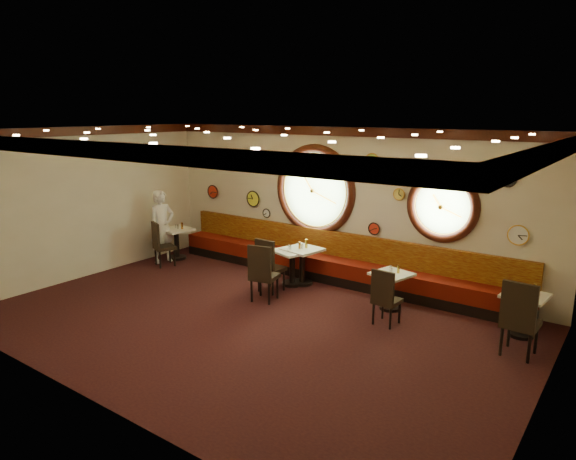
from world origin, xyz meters
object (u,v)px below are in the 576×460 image
(table_e, at_px, (524,310))
(condiment_d_pepper, at_px, (391,271))
(condiment_a_bottle, at_px, (182,226))
(condiment_d_salt, at_px, (391,268))
(condiment_d_bottle, at_px, (398,269))
(condiment_a_pepper, at_px, (178,227))
(condiment_c_salt, at_px, (302,246))
(condiment_c_bottle, at_px, (306,244))
(chair_a, at_px, (160,241))
(condiment_e_bottle, at_px, (535,289))
(chair_d, at_px, (385,294))
(condiment_e_salt, at_px, (524,289))
(table_b, at_px, (292,263))
(table_c, at_px, (302,262))
(condiment_e_pepper, at_px, (528,294))
(table_a, at_px, (177,240))
(condiment_c_pepper, at_px, (302,246))
(table_d, at_px, (391,286))
(chair_b, at_px, (268,262))
(condiment_a_salt, at_px, (176,226))
(chair_e, at_px, (520,314))
(waiter, at_px, (162,226))
(condiment_b_salt, at_px, (289,247))
(condiment_b_pepper, at_px, (290,248))
(chair_c, at_px, (262,270))
(condiment_b_bottle, at_px, (300,246))

(table_e, distance_m, condiment_d_pepper, 2.22)
(table_e, bearing_deg, condiment_a_bottle, -179.10)
(condiment_d_salt, height_order, condiment_a_bottle, condiment_a_bottle)
(condiment_d_pepper, xyz_separation_m, condiment_d_bottle, (0.10, 0.08, 0.03))
(condiment_a_pepper, bearing_deg, condiment_c_salt, 3.98)
(condiment_c_salt, height_order, condiment_c_bottle, condiment_c_bottle)
(chair_a, relative_size, condiment_e_bottle, 3.68)
(chair_d, height_order, condiment_e_salt, chair_d)
(table_b, distance_m, table_c, 0.21)
(table_c, relative_size, condiment_e_pepper, 8.40)
(table_c, bearing_deg, condiment_a_bottle, -177.20)
(condiment_d_salt, relative_size, condiment_e_bottle, 0.64)
(chair_a, height_order, condiment_e_pepper, chair_a)
(condiment_e_bottle, bearing_deg, condiment_d_bottle, -175.17)
(chair_d, height_order, condiment_a_bottle, chair_d)
(table_a, bearing_deg, condiment_c_pepper, 3.46)
(condiment_a_bottle, bearing_deg, table_d, -0.52)
(chair_b, xyz_separation_m, condiment_a_salt, (-3.30, 0.61, 0.17))
(chair_e, bearing_deg, waiter, -179.21)
(chair_e, distance_m, condiment_b_salt, 4.64)
(condiment_b_salt, height_order, condiment_d_bottle, condiment_b_salt)
(condiment_a_pepper, height_order, condiment_a_bottle, condiment_a_bottle)
(condiment_b_salt, bearing_deg, chair_d, -17.62)
(condiment_d_salt, bearing_deg, condiment_d_pepper, -56.15)
(chair_e, bearing_deg, table_d, 166.86)
(condiment_b_salt, relative_size, condiment_d_salt, 0.91)
(table_e, bearing_deg, condiment_b_pepper, -177.77)
(condiment_b_salt, bearing_deg, chair_c, -80.74)
(table_b, xyz_separation_m, condiment_b_salt, (-0.08, 0.01, 0.33))
(table_c, height_order, condiment_a_bottle, condiment_a_bottle)
(table_b, height_order, condiment_d_bottle, condiment_d_bottle)
(condiment_d_pepper, height_order, condiment_e_salt, condiment_e_salt)
(chair_a, xyz_separation_m, condiment_c_bottle, (3.41, 0.94, 0.26))
(condiment_c_salt, relative_size, condiment_b_bottle, 0.56)
(table_c, height_order, condiment_c_pepper, condiment_c_pepper)
(chair_b, bearing_deg, condiment_d_pepper, 15.29)
(chair_a, xyz_separation_m, condiment_a_pepper, (-0.11, 0.66, 0.21))
(table_d, relative_size, condiment_e_pepper, 7.96)
(condiment_c_pepper, bearing_deg, chair_a, -165.86)
(condiment_d_pepper, relative_size, condiment_e_bottle, 0.53)
(condiment_b_pepper, height_order, condiment_c_pepper, condiment_c_pepper)
(table_a, relative_size, condiment_b_bottle, 4.79)
(chair_a, xyz_separation_m, chair_e, (7.73, -0.01, 0.07))
(table_d, height_order, condiment_d_bottle, condiment_d_bottle)
(condiment_e_salt, distance_m, condiment_e_pepper, 0.19)
(table_c, relative_size, condiment_e_salt, 8.11)
(waiter, bearing_deg, condiment_c_pepper, -70.81)
(condiment_d_bottle, xyz_separation_m, condiment_e_salt, (2.06, 0.19, -0.01))
(table_a, bearing_deg, chair_c, -16.94)
(chair_e, distance_m, condiment_a_pepper, 7.88)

